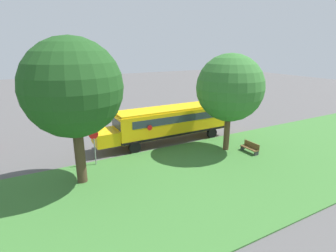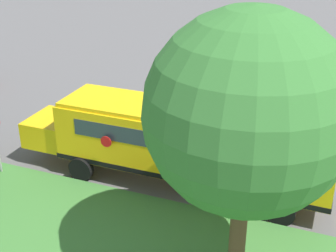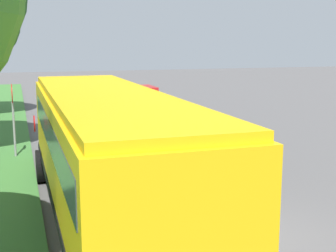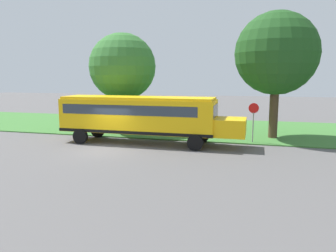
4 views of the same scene
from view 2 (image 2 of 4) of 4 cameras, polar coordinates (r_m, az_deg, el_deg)
ground_plane at (r=20.51m, az=8.65°, el=-4.21°), size 120.00×120.00×0.00m
school_bus at (r=17.77m, az=2.05°, el=-1.74°), size 2.84×12.42×3.16m
oak_tree_beside_bus at (r=11.84m, az=10.10°, el=1.62°), size 5.36×5.36×7.97m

